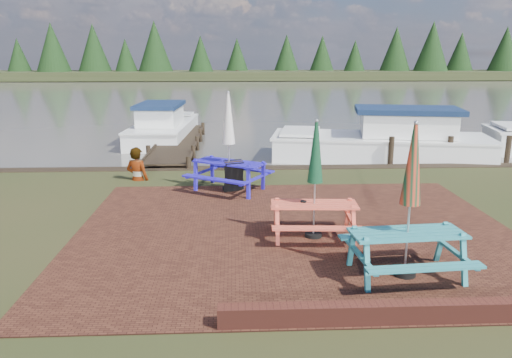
{
  "coord_description": "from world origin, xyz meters",
  "views": [
    {
      "loc": [
        -1.26,
        -8.64,
        3.58
      ],
      "look_at": [
        -0.79,
        1.58,
        1.0
      ],
      "focal_mm": 35.0,
      "sensor_mm": 36.0,
      "label": 1
    }
  ],
  "objects_px": {
    "jetty": "(178,142)",
    "chalkboard": "(234,176)",
    "boat_near": "(385,143)",
    "person": "(136,148)",
    "picnic_table_teal": "(408,225)",
    "picnic_table_blue": "(229,157)",
    "picnic_table_red": "(314,198)",
    "boat_jetty": "(164,128)"
  },
  "relations": [
    {
      "from": "boat_jetty",
      "to": "boat_near",
      "type": "height_order",
      "value": "boat_near"
    },
    {
      "from": "picnic_table_blue",
      "to": "boat_near",
      "type": "distance_m",
      "value": 7.31
    },
    {
      "from": "boat_jetty",
      "to": "person",
      "type": "distance_m",
      "value": 7.91
    },
    {
      "from": "picnic_table_blue",
      "to": "picnic_table_red",
      "type": "bearing_deg",
      "value": -33.24
    },
    {
      "from": "picnic_table_red",
      "to": "jetty",
      "type": "distance_m",
      "value": 11.27
    },
    {
      "from": "picnic_table_blue",
      "to": "person",
      "type": "distance_m",
      "value": 2.97
    },
    {
      "from": "picnic_table_red",
      "to": "picnic_table_teal",
      "type": "bearing_deg",
      "value": -53.05
    },
    {
      "from": "boat_near",
      "to": "person",
      "type": "relative_size",
      "value": 4.22
    },
    {
      "from": "jetty",
      "to": "boat_near",
      "type": "distance_m",
      "value": 8.07
    },
    {
      "from": "picnic_table_red",
      "to": "boat_near",
      "type": "distance_m",
      "value": 9.16
    },
    {
      "from": "chalkboard",
      "to": "jetty",
      "type": "xyz_separation_m",
      "value": [
        -2.24,
        7.05,
        -0.31
      ]
    },
    {
      "from": "jetty",
      "to": "chalkboard",
      "type": "bearing_deg",
      "value": -72.37
    },
    {
      "from": "boat_near",
      "to": "picnic_table_teal",
      "type": "bearing_deg",
      "value": 175.9
    },
    {
      "from": "boat_jetty",
      "to": "boat_near",
      "type": "relative_size",
      "value": 0.82
    },
    {
      "from": "picnic_table_blue",
      "to": "jetty",
      "type": "distance_m",
      "value": 7.33
    },
    {
      "from": "picnic_table_teal",
      "to": "boat_near",
      "type": "xyz_separation_m",
      "value": [
        2.68,
        10.12,
        -0.47
      ]
    },
    {
      "from": "boat_near",
      "to": "person",
      "type": "xyz_separation_m",
      "value": [
        -8.29,
        -3.38,
        0.53
      ]
    },
    {
      "from": "picnic_table_teal",
      "to": "boat_jetty",
      "type": "xyz_separation_m",
      "value": [
        -5.88,
        14.61,
        -0.52
      ]
    },
    {
      "from": "picnic_table_red",
      "to": "boat_near",
      "type": "bearing_deg",
      "value": 68.07
    },
    {
      "from": "boat_near",
      "to": "chalkboard",
      "type": "bearing_deg",
      "value": 141.6
    },
    {
      "from": "picnic_table_red",
      "to": "jetty",
      "type": "bearing_deg",
      "value": 113.19
    },
    {
      "from": "boat_near",
      "to": "person",
      "type": "distance_m",
      "value": 8.97
    },
    {
      "from": "picnic_table_red",
      "to": "person",
      "type": "height_order",
      "value": "picnic_table_red"
    },
    {
      "from": "chalkboard",
      "to": "boat_jetty",
      "type": "xyz_separation_m",
      "value": [
        -3.08,
        9.24,
        -0.05
      ]
    },
    {
      "from": "picnic_table_red",
      "to": "picnic_table_blue",
      "type": "relative_size",
      "value": 0.9
    },
    {
      "from": "boat_near",
      "to": "boat_jetty",
      "type": "bearing_deg",
      "value": 73.02
    },
    {
      "from": "jetty",
      "to": "boat_near",
      "type": "bearing_deg",
      "value": -16.65
    },
    {
      "from": "jetty",
      "to": "boat_jetty",
      "type": "distance_m",
      "value": 2.36
    },
    {
      "from": "picnic_table_teal",
      "to": "person",
      "type": "distance_m",
      "value": 8.76
    },
    {
      "from": "picnic_table_teal",
      "to": "boat_jetty",
      "type": "relative_size",
      "value": 0.38
    },
    {
      "from": "jetty",
      "to": "boat_jetty",
      "type": "relative_size",
      "value": 1.37
    },
    {
      "from": "picnic_table_blue",
      "to": "boat_jetty",
      "type": "height_order",
      "value": "picnic_table_blue"
    },
    {
      "from": "chalkboard",
      "to": "jetty",
      "type": "bearing_deg",
      "value": 86.75
    },
    {
      "from": "chalkboard",
      "to": "boat_jetty",
      "type": "height_order",
      "value": "boat_jetty"
    },
    {
      "from": "boat_near",
      "to": "jetty",
      "type": "bearing_deg",
      "value": 84.09
    },
    {
      "from": "picnic_table_blue",
      "to": "boat_jetty",
      "type": "bearing_deg",
      "value": 139.38
    },
    {
      "from": "picnic_table_red",
      "to": "person",
      "type": "relative_size",
      "value": 1.22
    },
    {
      "from": "picnic_table_red",
      "to": "picnic_table_blue",
      "type": "bearing_deg",
      "value": 118.59
    },
    {
      "from": "picnic_table_blue",
      "to": "jetty",
      "type": "height_order",
      "value": "picnic_table_blue"
    },
    {
      "from": "picnic_table_red",
      "to": "picnic_table_blue",
      "type": "xyz_separation_m",
      "value": [
        -1.7,
        3.6,
        0.09
      ]
    },
    {
      "from": "boat_jetty",
      "to": "picnic_table_blue",
      "type": "bearing_deg",
      "value": -68.89
    },
    {
      "from": "picnic_table_teal",
      "to": "boat_jetty",
      "type": "distance_m",
      "value": 15.76
    }
  ]
}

